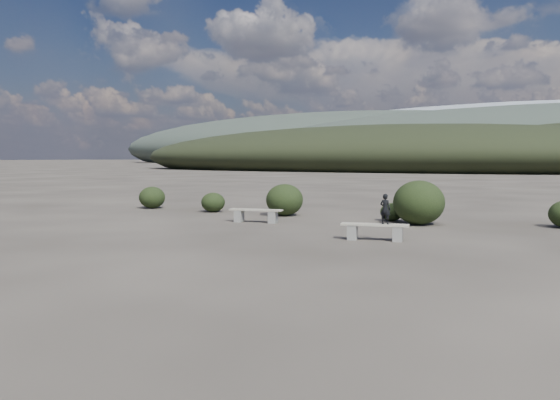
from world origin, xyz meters
The scene contains 10 objects.
ground centered at (0.00, 0.00, 0.00)m, with size 1200.00×1200.00×0.00m, color #2E2924.
bench_left centered at (-1.79, 5.97, 0.30)m, with size 2.05×0.82×0.50m.
bench_right centered at (3.56, 3.82, 0.30)m, with size 2.00×0.87×0.49m.
seated_person centered at (3.85, 3.90, 0.93)m, with size 0.32×0.21×0.89m, color black.
shrub_a centered at (-5.52, 8.45, 0.44)m, with size 1.06×1.06×0.87m, color black.
shrub_b centered at (-1.98, 8.60, 0.66)m, with size 1.55×1.55×1.33m, color black.
shrub_c centered at (2.52, 8.87, 0.35)m, with size 0.87×0.87×0.70m, color black.
shrub_d centered at (3.72, 8.22, 0.80)m, with size 1.83×1.83×1.61m, color black.
shrub_f centered at (-9.14, 8.52, 0.52)m, with size 1.23×1.23×1.04m, color black.
mountain_ridges centered at (-7.48, 339.06, 10.84)m, with size 500.00×400.00×56.00m.
Camera 1 is at (8.70, -11.37, 2.41)m, focal length 35.00 mm.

